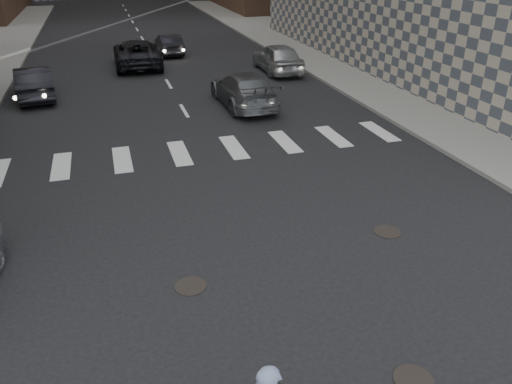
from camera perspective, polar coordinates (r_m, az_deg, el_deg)
ground at (r=10.65m, az=4.58°, el=-12.56°), size 160.00×160.00×0.00m
sidewalk_right at (r=33.49m, az=15.93°, el=14.08°), size 13.00×80.00×0.15m
manhole_a at (r=9.51m, az=17.59°, el=-19.78°), size 0.70×0.70×0.02m
manhole_b at (r=11.15m, az=-7.50°, el=-10.61°), size 0.70×0.70×0.02m
manhole_c at (r=13.41m, az=14.77°, el=-4.40°), size 0.70×0.70×0.02m
traffic_car_a at (r=26.63m, az=-24.03°, el=11.34°), size 2.16×4.77×1.52m
traffic_car_b at (r=23.23m, az=-1.43°, el=11.64°), size 2.28×5.29×1.52m
traffic_car_c at (r=32.01m, az=-13.46°, el=15.15°), size 2.76×5.80×1.60m
traffic_car_d at (r=29.88m, az=2.50°, el=15.10°), size 2.01×4.87×1.65m
traffic_car_e at (r=35.43m, az=-9.91°, el=16.28°), size 1.51×4.06×1.33m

